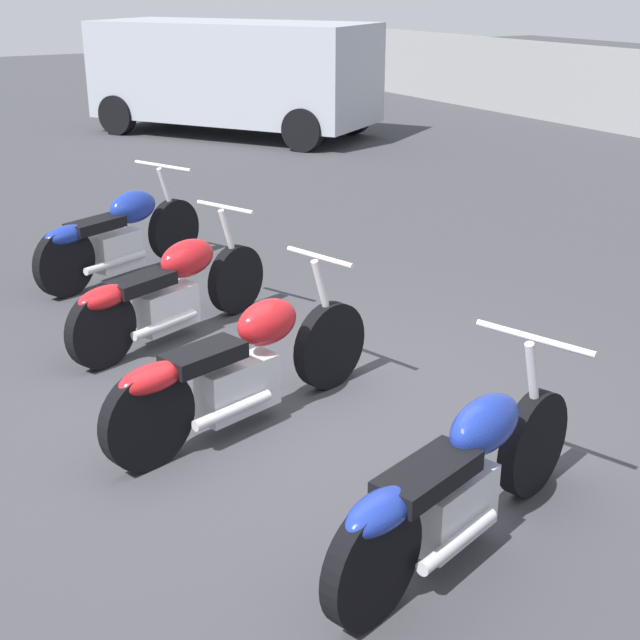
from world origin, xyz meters
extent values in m
plane|color=#38383D|center=(0.00, 0.00, 0.00)|extent=(60.00, 60.00, 0.00)
cylinder|color=black|center=(-3.67, 0.71, 0.31)|extent=(0.34, 0.60, 0.61)
cylinder|color=black|center=(-3.12, -0.54, 0.31)|extent=(0.34, 0.60, 0.61)
cube|color=silver|center=(-3.37, 0.02, 0.28)|extent=(0.38, 0.53, 0.34)
ellipsoid|color=navy|center=(-3.46, 0.23, 0.64)|extent=(0.45, 0.58, 0.30)
cube|color=black|center=(-3.27, -0.19, 0.57)|extent=(0.44, 0.60, 0.10)
ellipsoid|color=navy|center=(-3.14, -0.50, 0.55)|extent=(0.36, 0.48, 0.16)
cylinder|color=silver|center=(-3.63, 0.62, 0.96)|extent=(0.69, 0.33, 0.04)
cylinder|color=silver|center=(-3.65, 0.66, 0.64)|extent=(0.15, 0.25, 0.64)
cylinder|color=silver|center=(-3.20, -0.06, 0.22)|extent=(0.35, 0.67, 0.07)
cylinder|color=black|center=(-1.98, 0.59, 0.29)|extent=(0.31, 0.58, 0.58)
cylinder|color=black|center=(-1.44, -0.74, 0.29)|extent=(0.31, 0.58, 0.58)
cube|color=silver|center=(-1.68, -0.14, 0.26)|extent=(0.38, 0.55, 0.32)
ellipsoid|color=red|center=(-1.78, 0.08, 0.61)|extent=(0.43, 0.58, 0.29)
cube|color=black|center=(-1.59, -0.37, 0.54)|extent=(0.42, 0.58, 0.10)
ellipsoid|color=red|center=(-1.46, -0.70, 0.52)|extent=(0.35, 0.48, 0.16)
cylinder|color=silver|center=(-1.94, 0.50, 0.93)|extent=(0.57, 0.26, 0.04)
cylinder|color=silver|center=(-1.96, 0.54, 0.61)|extent=(0.14, 0.25, 0.62)
cylinder|color=silver|center=(-1.52, -0.23, 0.20)|extent=(0.30, 0.60, 0.07)
cylinder|color=black|center=(-0.32, 0.51, 0.30)|extent=(0.26, 0.61, 0.61)
cylinder|color=black|center=(0.09, -0.95, 0.30)|extent=(0.26, 0.61, 0.61)
cube|color=silver|center=(-0.09, -0.29, 0.27)|extent=(0.34, 0.58, 0.33)
ellipsoid|color=red|center=(-0.17, -0.05, 0.64)|extent=(0.36, 0.50, 0.29)
cube|color=black|center=(-0.02, -0.54, 0.56)|extent=(0.37, 0.56, 0.10)
ellipsoid|color=red|center=(0.08, -0.90, 0.55)|extent=(0.31, 0.48, 0.16)
cylinder|color=silver|center=(-0.29, 0.41, 0.96)|extent=(0.56, 0.19, 0.04)
cylinder|color=silver|center=(-0.31, 0.46, 0.63)|extent=(0.12, 0.25, 0.64)
cylinder|color=silver|center=(0.06, -0.41, 0.21)|extent=(0.23, 0.58, 0.07)
cylinder|color=black|center=(1.41, 0.76, 0.30)|extent=(0.28, 0.60, 0.60)
cylinder|color=black|center=(1.85, -0.58, 0.30)|extent=(0.28, 0.60, 0.60)
cube|color=silver|center=(1.65, 0.02, 0.27)|extent=(0.35, 0.55, 0.33)
ellipsoid|color=navy|center=(1.57, 0.25, 0.62)|extent=(0.39, 0.56, 0.28)
cube|color=black|center=(1.72, -0.20, 0.55)|extent=(0.41, 0.62, 0.10)
ellipsoid|color=navy|center=(1.83, -0.53, 0.54)|extent=(0.33, 0.48, 0.16)
cylinder|color=silver|center=(1.44, 0.67, 0.95)|extent=(0.65, 0.24, 0.04)
cylinder|color=silver|center=(1.42, 0.71, 0.62)|extent=(0.12, 0.25, 0.63)
cylinder|color=silver|center=(1.81, -0.07, 0.21)|extent=(0.25, 0.58, 0.07)
cube|color=#999EA8|center=(-10.33, 4.53, 1.12)|extent=(5.27, 4.39, 1.67)
cube|color=black|center=(-8.25, 5.87, 1.49)|extent=(1.00, 1.53, 0.50)
cylinder|color=black|center=(-9.25, 6.36, 0.35)|extent=(0.71, 0.56, 0.70)
cylinder|color=black|center=(-8.22, 4.76, 0.35)|extent=(0.71, 0.56, 0.70)
cylinder|color=black|center=(-12.43, 4.30, 0.35)|extent=(0.71, 0.56, 0.70)
cylinder|color=black|center=(-11.40, 2.71, 0.35)|extent=(0.71, 0.56, 0.70)
camera|label=1|loc=(4.50, -2.40, 2.66)|focal=50.00mm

